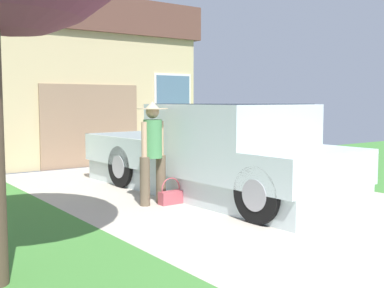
# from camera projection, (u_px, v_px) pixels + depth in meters

# --- Properties ---
(pickup_truck) EXTENTS (2.39, 5.69, 1.63)m
(pickup_truck) POSITION_uv_depth(u_px,v_px,m) (224.00, 154.00, 8.34)
(pickup_truck) COLOR silver
(pickup_truck) RESTS_ON ground
(person_with_hat) EXTENTS (0.50, 0.49, 1.67)m
(person_with_hat) POSITION_uv_depth(u_px,v_px,m) (153.00, 148.00, 7.67)
(person_with_hat) COLOR brown
(person_with_hat) RESTS_ON ground
(handbag) EXTENTS (0.39, 0.17, 0.43)m
(handbag) POSITION_uv_depth(u_px,v_px,m) (171.00, 196.00, 7.74)
(handbag) COLOR #B24C56
(handbag) RESTS_ON ground
(house_with_garage) EXTENTS (9.38, 6.20, 4.34)m
(house_with_garage) POSITION_uv_depth(u_px,v_px,m) (5.00, 82.00, 13.63)
(house_with_garage) COLOR #CBB787
(house_with_garage) RESTS_ON ground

